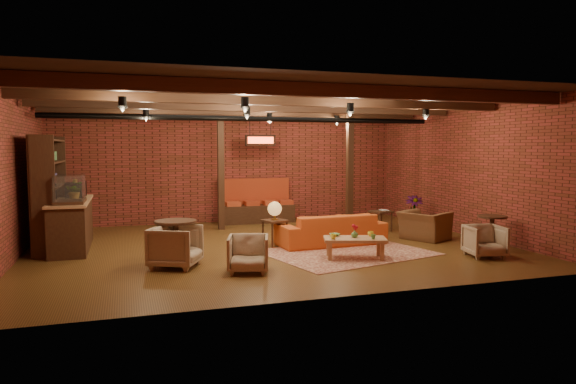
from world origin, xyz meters
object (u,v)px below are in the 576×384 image
object	(u,v)px
coffee_table	(354,240)
side_table_book	(381,212)
armchair_b	(248,252)
sofa	(331,229)
round_table_right	(492,227)
plant_tall	(414,180)
armchair_far	(485,240)
armchair_a	(176,245)
side_table_lamp	(275,212)
armchair_right	(425,221)
round_table_left	(176,234)

from	to	relation	value
coffee_table	side_table_book	xyz separation A→B (m)	(2.02, 2.73, 0.13)
armchair_b	sofa	bearing A→B (deg)	54.95
round_table_right	plant_tall	distance (m)	3.19
side_table_book	armchair_far	world-z (taller)	armchair_far
armchair_a	armchair_b	world-z (taller)	armchair_a
side_table_book	side_table_lamp	bearing A→B (deg)	-161.72
armchair_right	plant_tall	bearing A→B (deg)	-50.21
armchair_a	armchair_right	world-z (taller)	armchair_right
plant_tall	sofa	bearing A→B (deg)	-152.37
armchair_a	round_table_right	xyz separation A→B (m)	(6.55, -0.34, 0.06)
armchair_a	round_table_right	bearing A→B (deg)	-67.19
coffee_table	plant_tall	bearing A→B (deg)	43.85
side_table_lamp	side_table_book	xyz separation A→B (m)	(3.14, 1.04, -0.25)
armchair_far	sofa	bearing A→B (deg)	150.66
coffee_table	armchair_a	xyz separation A→B (m)	(-3.37, 0.31, 0.05)
round_table_right	side_table_lamp	bearing A→B (deg)	158.12
armchair_a	armchair_right	size ratio (longest dim) A/B	0.82
armchair_b	plant_tall	size ratio (longest dim) A/B	0.27
armchair_right	plant_tall	distance (m)	2.02
round_table_left	side_table_lamp	bearing A→B (deg)	25.15
coffee_table	armchair_a	world-z (taller)	armchair_a
armchair_far	round_table_right	bearing A→B (deg)	54.78
side_table_lamp	armchair_far	size ratio (longest dim) A/B	1.41
sofa	armchair_far	xyz separation A→B (m)	(2.40, -2.10, -0.00)
armchair_far	armchair_right	bearing A→B (deg)	103.87
armchair_far	plant_tall	xyz separation A→B (m)	(0.67, 3.71, 0.94)
armchair_a	armchair_far	bearing A→B (deg)	-73.49
side_table_book	plant_tall	xyz separation A→B (m)	(1.16, 0.33, 0.80)
armchair_right	armchair_far	xyz separation A→B (m)	(0.07, -2.03, -0.10)
armchair_b	round_table_right	distance (m)	5.41
plant_tall	side_table_lamp	bearing A→B (deg)	-162.41
side_table_lamp	armchair_a	xyz separation A→B (m)	(-2.26, -1.39, -0.33)
side_table_lamp	sofa	bearing A→B (deg)	-11.25
round_table_left	sofa	bearing A→B (deg)	13.04
armchair_b	armchair_far	world-z (taller)	armchair_b
coffee_table	armchair_far	world-z (taller)	armchair_far
sofa	armchair_a	size ratio (longest dim) A/B	2.87
armchair_a	plant_tall	world-z (taller)	plant_tall
side_table_lamp	plant_tall	bearing A→B (deg)	17.59
coffee_table	armchair_a	distance (m)	3.39
side_table_lamp	armchair_right	xyz separation A→B (m)	(3.56, -0.32, -0.30)
armchair_a	armchair_b	distance (m)	1.38
armchair_b	armchair_far	distance (m)	4.73
sofa	armchair_b	distance (m)	2.99
round_table_right	coffee_table	bearing A→B (deg)	179.46
round_table_left	armchair_right	size ratio (longest dim) A/B	0.79
coffee_table	plant_tall	xyz separation A→B (m)	(3.18, 3.06, 0.93)
round_table_left	plant_tall	bearing A→B (deg)	20.26
sofa	round_table_right	world-z (taller)	round_table_right
armchair_right	armchair_far	bearing A→B (deg)	155.55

